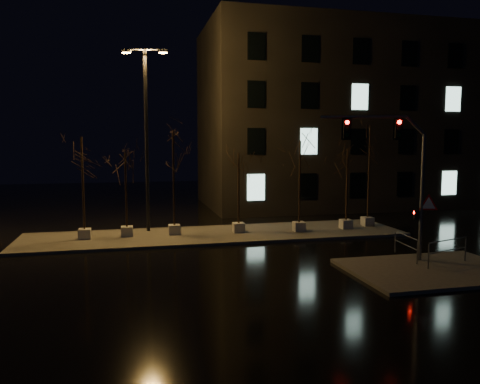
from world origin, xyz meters
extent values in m
plane|color=black|center=(0.00, 0.00, 0.00)|extent=(90.00, 90.00, 0.00)
cube|color=#44423D|center=(0.00, 6.00, 0.07)|extent=(22.00, 5.00, 0.15)
cube|color=#44423D|center=(7.50, -3.50, 0.07)|extent=(7.00, 5.00, 0.15)
cube|color=black|center=(14.00, 18.00, 7.50)|extent=(25.00, 12.00, 15.00)
cube|color=#A7A39B|center=(-7.33, 6.23, 0.43)|extent=(0.65, 0.65, 0.55)
cylinder|color=black|center=(-7.33, 6.23, 3.22)|extent=(0.11, 0.11, 5.04)
cube|color=#A7A39B|center=(-5.06, 6.44, 0.43)|extent=(0.65, 0.65, 0.55)
cylinder|color=black|center=(-5.06, 6.44, 2.77)|extent=(0.11, 0.11, 4.15)
cube|color=#A7A39B|center=(-2.40, 6.40, 0.43)|extent=(0.65, 0.65, 0.55)
cylinder|color=black|center=(-2.40, 6.40, 3.35)|extent=(0.11, 0.11, 5.30)
cube|color=#A7A39B|center=(1.36, 6.15, 0.43)|extent=(0.65, 0.65, 0.55)
cylinder|color=black|center=(1.36, 6.15, 2.76)|extent=(0.11, 0.11, 4.12)
cube|color=#A7A39B|center=(4.96, 5.64, 0.43)|extent=(0.65, 0.65, 0.55)
cylinder|color=black|center=(4.96, 5.64, 3.12)|extent=(0.11, 0.11, 4.83)
cube|color=#A7A39B|center=(8.06, 5.77, 0.43)|extent=(0.65, 0.65, 0.55)
cylinder|color=black|center=(8.06, 5.77, 2.87)|extent=(0.11, 0.11, 4.35)
cube|color=#A7A39B|center=(9.84, 6.37, 0.43)|extent=(0.65, 0.65, 0.55)
cylinder|color=black|center=(9.84, 6.37, 3.58)|extent=(0.11, 0.11, 5.76)
cylinder|color=#5B5E63|center=(7.84, -2.10, 2.96)|extent=(0.17, 0.17, 5.62)
cylinder|color=#5B5E63|center=(5.31, -1.27, 6.55)|extent=(3.60, 1.29, 0.13)
cube|color=black|center=(6.77, -1.75, 6.04)|extent=(0.33, 0.28, 0.84)
cube|color=black|center=(4.63, -1.05, 6.04)|extent=(0.33, 0.28, 0.84)
cube|color=black|center=(7.64, -2.04, 2.21)|extent=(0.25, 0.22, 0.42)
cone|color=red|center=(8.09, -2.23, 2.68)|extent=(0.93, 0.33, 0.97)
sphere|color=#FF0C07|center=(7.84, -2.10, 6.32)|extent=(0.17, 0.17, 0.17)
cylinder|color=black|center=(-3.82, 7.80, 5.46)|extent=(0.21, 0.21, 10.62)
cylinder|color=black|center=(-3.82, 7.80, 10.77)|extent=(2.30, 0.63, 0.11)
cube|color=#FF9A32|center=(-4.86, 8.04, 10.61)|extent=(0.58, 0.41, 0.21)
cube|color=#FF9A32|center=(-2.79, 7.56, 10.61)|extent=(0.58, 0.41, 0.21)
cylinder|color=#5B5E63|center=(7.30, -3.50, 0.67)|extent=(0.06, 0.06, 1.03)
cylinder|color=#5B5E63|center=(9.71, -2.75, 0.67)|extent=(0.06, 0.06, 1.03)
cylinder|color=#5B5E63|center=(8.51, -3.13, 1.24)|extent=(2.42, 0.80, 0.05)
cylinder|color=#5B5E63|center=(8.51, -3.13, 0.78)|extent=(2.42, 0.80, 0.05)
cylinder|color=#5B5E63|center=(7.30, -2.72, 0.64)|extent=(0.05, 0.05, 0.99)
cylinder|color=#5B5E63|center=(7.56, -0.54, 0.64)|extent=(0.05, 0.05, 0.99)
cylinder|color=#5B5E63|center=(7.43, -1.63, 1.19)|extent=(0.31, 2.19, 0.04)
cylinder|color=#5B5E63|center=(7.43, -1.63, 0.75)|extent=(0.31, 2.19, 0.04)
camera|label=1|loc=(-4.81, -20.37, 5.46)|focal=35.00mm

